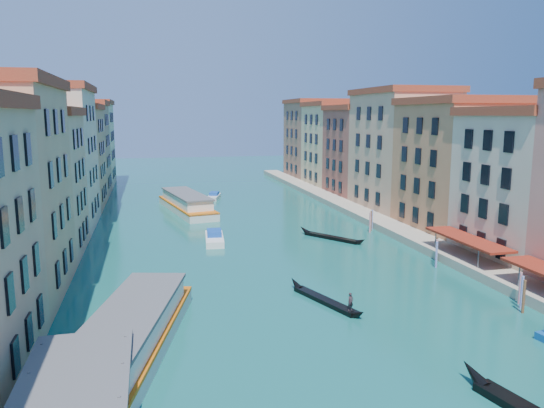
% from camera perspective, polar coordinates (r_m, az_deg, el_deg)
% --- Properties ---
extents(left_bank_palazzos, '(12.80, 128.40, 21.00)m').
position_cam_1_polar(left_bank_palazzos, '(78.05, -23.54, 3.71)').
color(left_bank_palazzos, beige).
rests_on(left_bank_palazzos, ground).
extents(right_bank_palazzos, '(12.80, 128.40, 21.00)m').
position_cam_1_polar(right_bank_palazzos, '(87.77, 15.48, 4.75)').
color(right_bank_palazzos, '#A64E41').
rests_on(right_bank_palazzos, ground).
extents(quay, '(4.00, 140.00, 1.00)m').
position_cam_1_polar(quay, '(85.49, 10.49, -1.44)').
color(quay, '#A6A086').
rests_on(quay, ground).
extents(mooring_poles_right, '(1.44, 54.24, 3.20)m').
position_cam_1_polar(mooring_poles_right, '(53.35, 23.40, -7.90)').
color(mooring_poles_right, brown).
rests_on(mooring_poles_right, ground).
extents(vaporetto_near, '(10.01, 22.00, 3.19)m').
position_cam_1_polar(vaporetto_near, '(39.45, -14.93, -13.37)').
color(vaporetto_near, silver).
rests_on(vaporetto_near, ground).
extents(vaporetto_far, '(8.97, 22.24, 3.23)m').
position_cam_1_polar(vaporetto_far, '(93.11, -9.18, 0.09)').
color(vaporetto_far, silver).
rests_on(vaporetto_far, ground).
extents(gondola_fore, '(4.36, 10.40, 2.15)m').
position_cam_1_polar(gondola_fore, '(48.29, 5.70, -10.13)').
color(gondola_fore, black).
rests_on(gondola_fore, ground).
extents(gondola_far, '(7.02, 9.69, 1.58)m').
position_cam_1_polar(gondola_far, '(72.28, 6.27, -3.50)').
color(gondola_far, black).
rests_on(gondola_far, ground).
extents(motorboat_mid, '(2.96, 7.47, 1.51)m').
position_cam_1_polar(motorboat_mid, '(70.44, -6.22, -3.62)').
color(motorboat_mid, white).
rests_on(motorboat_mid, ground).
extents(motorboat_far, '(3.72, 6.70, 1.32)m').
position_cam_1_polar(motorboat_far, '(106.52, -6.27, 0.83)').
color(motorboat_far, silver).
rests_on(motorboat_far, ground).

